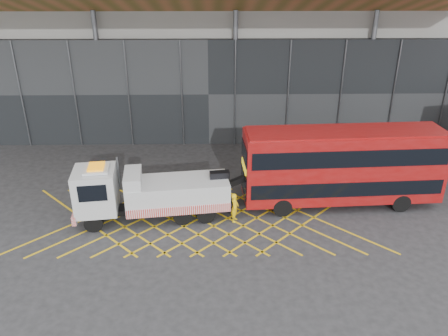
{
  "coord_description": "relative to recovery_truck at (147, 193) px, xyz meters",
  "views": [
    {
      "loc": [
        2.61,
        -20.9,
        12.73
      ],
      "look_at": [
        3.0,
        1.5,
        2.4
      ],
      "focal_mm": 35.0,
      "sensor_mm": 36.0,
      "label": 1
    }
  ],
  "objects": [
    {
      "name": "recovery_truck",
      "position": [
        0.0,
        0.0,
        0.0
      ],
      "size": [
        9.86,
        3.36,
        3.42
      ],
      "rotation": [
        0.0,
        0.0,
        0.13
      ],
      "color": "black",
      "rests_on": "ground_plane"
    },
    {
      "name": "ground_plane",
      "position": [
        1.21,
        -0.14,
        -1.58
      ],
      "size": [
        120.0,
        120.0,
        0.0
      ],
      "primitive_type": "plane",
      "color": "#29292B"
    },
    {
      "name": "bus_towed",
      "position": [
        10.94,
        1.44,
        0.96
      ],
      "size": [
        11.39,
        3.25,
        4.58
      ],
      "rotation": [
        0.0,
        0.0,
        0.06
      ],
      "color": "maroon",
      "rests_on": "ground_plane"
    },
    {
      "name": "road_markings",
      "position": [
        2.81,
        -0.14,
        -1.57
      ],
      "size": [
        19.96,
        7.16,
        0.01
      ],
      "color": "yellow",
      "rests_on": "ground_plane"
    },
    {
      "name": "construction_building",
      "position": [
        3.13,
        18.25,
        7.4
      ],
      "size": [
        55.0,
        23.97,
        18.0
      ],
      "color": "gray",
      "rests_on": "ground_plane"
    },
    {
      "name": "worker",
      "position": [
        4.76,
        -0.4,
        -0.74
      ],
      "size": [
        0.55,
        0.7,
        1.68
      ],
      "primitive_type": "imported",
      "rotation": [
        0.0,
        0.0,
        1.31
      ],
      "color": "yellow",
      "rests_on": "ground_plane"
    }
  ]
}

